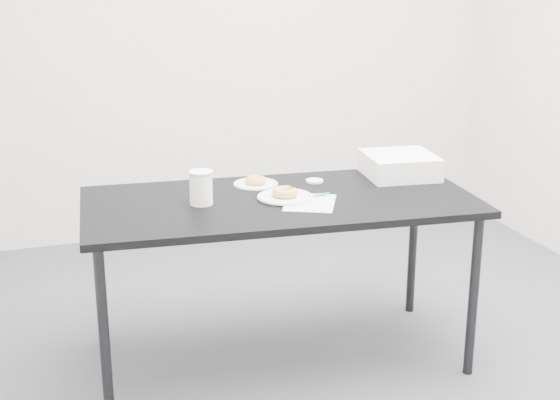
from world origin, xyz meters
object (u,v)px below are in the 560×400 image
object	(u,v)px
plate_far	(256,184)
bakery_box	(400,165)
pen	(318,195)
scorecard	(310,203)
table	(280,211)
donut_far	(256,180)
donut_near	(285,192)
plate_near	(285,197)
coffee_cup	(201,188)

from	to	relation	value
plate_far	bakery_box	size ratio (longest dim) A/B	0.64
pen	scorecard	bearing A→B (deg)	-148.47
table	donut_far	distance (m)	0.25
donut_near	plate_far	world-z (taller)	donut_near
table	plate_near	world-z (taller)	plate_near
scorecard	donut_far	distance (m)	0.36
pen	table	bearing A→B (deg)	154.73
donut_far	table	bearing A→B (deg)	-81.19
coffee_cup	bakery_box	distance (m)	0.99
plate_near	donut_far	xyz separation A→B (m)	(-0.06, 0.24, 0.01)
scorecard	plate_near	world-z (taller)	plate_near
donut_far	bakery_box	xyz separation A→B (m)	(0.68, -0.07, 0.03)
table	plate_far	xyz separation A→B (m)	(-0.04, 0.24, 0.06)
bakery_box	plate_near	bearing A→B (deg)	-158.15
pen	donut_far	xyz separation A→B (m)	(-0.20, 0.26, 0.02)
plate_near	pen	bearing A→B (deg)	-7.74
bakery_box	donut_far	bearing A→B (deg)	-179.45
pen	donut_near	world-z (taller)	donut_near
scorecard	plate_near	distance (m)	0.12
plate_near	donut_far	world-z (taller)	donut_far
pen	plate_far	bearing A→B (deg)	110.80
plate_near	bakery_box	distance (m)	0.65
bakery_box	plate_far	bearing A→B (deg)	-179.45
donut_near	donut_far	xyz separation A→B (m)	(-0.06, 0.24, -0.01)
plate_near	donut_near	xyz separation A→B (m)	(0.00, 0.00, 0.02)
donut_near	donut_far	size ratio (longest dim) A/B	1.18
donut_near	plate_far	size ratio (longest dim) A/B	0.55
plate_far	bakery_box	world-z (taller)	bakery_box
donut_near	donut_far	distance (m)	0.25
coffee_cup	bakery_box	bearing A→B (deg)	8.24
scorecard	donut_near	world-z (taller)	donut_near
plate_near	coffee_cup	bearing A→B (deg)	175.04
plate_far	scorecard	bearing A→B (deg)	-67.86
donut_near	bakery_box	size ratio (longest dim) A/B	0.35
scorecard	donut_far	xyz separation A→B (m)	(-0.14, 0.34, 0.02)
coffee_cup	bakery_box	size ratio (longest dim) A/B	0.46
pen	donut_far	size ratio (longest dim) A/B	1.27
table	pen	size ratio (longest dim) A/B	14.30
pen	plate_near	xyz separation A→B (m)	(-0.14, 0.02, 0.00)
pen	coffee_cup	xyz separation A→B (m)	(-0.50, 0.05, 0.07)
donut_near	coffee_cup	distance (m)	0.36
table	plate_near	xyz separation A→B (m)	(0.02, -0.00, 0.06)
donut_near	plate_far	xyz separation A→B (m)	(-0.06, 0.24, -0.03)
plate_near	plate_far	size ratio (longest dim) A/B	1.18
scorecard	pen	xyz separation A→B (m)	(0.07, 0.07, 0.01)
coffee_cup	plate_far	bearing A→B (deg)	35.38
donut_near	coffee_cup	world-z (taller)	coffee_cup
plate_near	scorecard	bearing A→B (deg)	-50.26
table	pen	distance (m)	0.18
scorecard	bakery_box	bearing A→B (deg)	52.12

